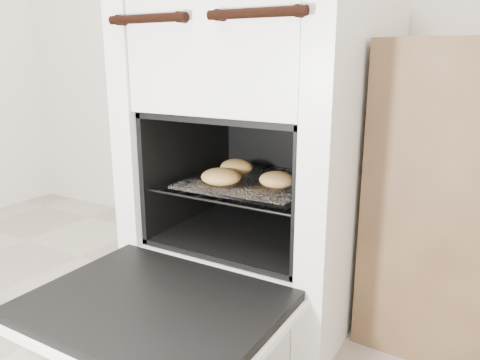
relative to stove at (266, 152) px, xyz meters
The scene contains 5 objects.
stove is the anchor object (origin of this frame).
oven_door 0.60m from the stove, 90.00° to the right, with size 0.57×0.44×0.04m.
oven_rack 0.11m from the stove, 90.00° to the right, with size 0.46×0.44×0.01m.
foil_sheet 0.12m from the stove, 90.00° to the right, with size 0.36×0.32×0.01m, color silver.
baked_rolls 0.12m from the stove, 101.87° to the right, with size 0.31×0.27×0.05m.
Camera 1 is at (0.73, -0.09, 0.76)m, focal length 35.00 mm.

